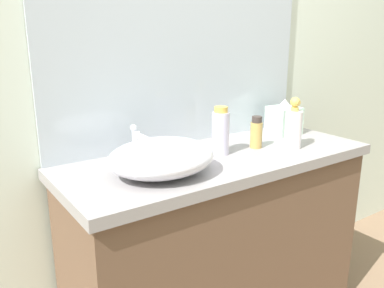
{
  "coord_description": "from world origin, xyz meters",
  "views": [
    {
      "loc": [
        -1.1,
        -0.83,
        1.36
      ],
      "look_at": [
        -0.24,
        0.41,
        0.93
      ],
      "focal_mm": 37.79,
      "sensor_mm": 36.0,
      "label": 1
    }
  ],
  "objects_px": {
    "soap_dispenser": "(294,127)",
    "perfume_bottle": "(256,133)",
    "sink_basin": "(162,157)",
    "lotion_bottle": "(221,132)",
    "tissue_box": "(284,119)"
  },
  "relations": [
    {
      "from": "soap_dispenser",
      "to": "lotion_bottle",
      "type": "bearing_deg",
      "value": 160.92
    },
    {
      "from": "lotion_bottle",
      "to": "tissue_box",
      "type": "bearing_deg",
      "value": 11.27
    },
    {
      "from": "soap_dispenser",
      "to": "tissue_box",
      "type": "bearing_deg",
      "value": 51.6
    },
    {
      "from": "lotion_bottle",
      "to": "soap_dispenser",
      "type": "bearing_deg",
      "value": -19.08
    },
    {
      "from": "sink_basin",
      "to": "soap_dispenser",
      "type": "relative_size",
      "value": 1.76
    },
    {
      "from": "sink_basin",
      "to": "lotion_bottle",
      "type": "xyz_separation_m",
      "value": [
        0.33,
        0.07,
        0.03
      ]
    },
    {
      "from": "soap_dispenser",
      "to": "perfume_bottle",
      "type": "relative_size",
      "value": 1.6
    },
    {
      "from": "lotion_bottle",
      "to": "perfume_bottle",
      "type": "xyz_separation_m",
      "value": [
        0.19,
        -0.02,
        -0.03
      ]
    },
    {
      "from": "sink_basin",
      "to": "tissue_box",
      "type": "relative_size",
      "value": 2.28
    },
    {
      "from": "sink_basin",
      "to": "tissue_box",
      "type": "distance_m",
      "value": 0.83
    },
    {
      "from": "perfume_bottle",
      "to": "soap_dispenser",
      "type": "bearing_deg",
      "value": -35.8
    },
    {
      "from": "soap_dispenser",
      "to": "perfume_bottle",
      "type": "height_order",
      "value": "soap_dispenser"
    },
    {
      "from": "tissue_box",
      "to": "sink_basin",
      "type": "bearing_deg",
      "value": -168.2
    },
    {
      "from": "perfume_bottle",
      "to": "sink_basin",
      "type": "bearing_deg",
      "value": -173.71
    },
    {
      "from": "soap_dispenser",
      "to": "perfume_bottle",
      "type": "xyz_separation_m",
      "value": [
        -0.13,
        0.09,
        -0.03
      ]
    }
  ]
}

